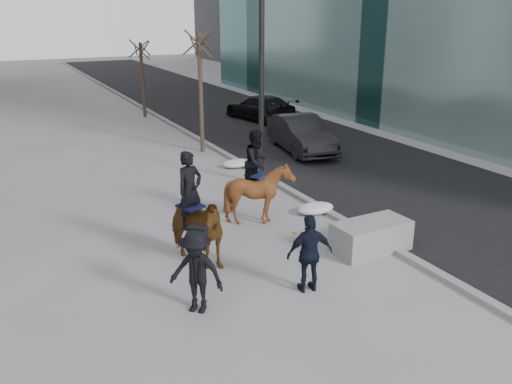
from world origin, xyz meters
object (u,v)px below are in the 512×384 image
planter (371,236)px  car_near (301,134)px  mounted_right (259,186)px  mounted_left (193,223)px

planter → car_near: car_near is taller
car_near → mounted_right: 8.28m
planter → car_near: bearing=68.6°
planter → mounted_right: mounted_right is taller
planter → mounted_right: 3.49m
planter → car_near: size_ratio=0.42×
planter → mounted_right: bearing=118.5°
car_near → mounted_left: mounted_left is taller
mounted_right → car_near: bearing=50.1°
mounted_left → mounted_right: (2.58, 1.62, 0.05)m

